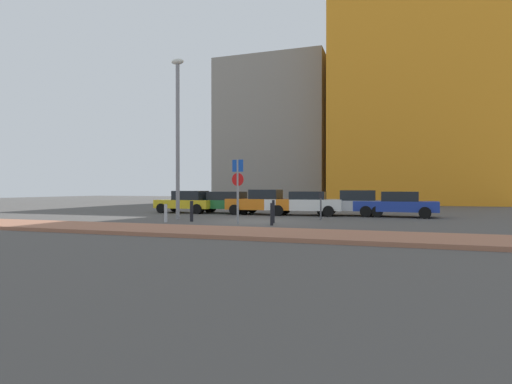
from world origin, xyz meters
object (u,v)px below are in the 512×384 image
street_lamp (178,127)px  traffic_bollard_far (192,211)px  parked_car_blue (397,204)px  parked_car_yellow (187,202)px  parked_car_green (226,202)px  parking_sign_post (238,183)px  parked_car_orange (262,202)px  parked_car_silver (353,203)px  traffic_bollard_edge (166,213)px  parked_car_white (305,203)px  parking_meter (321,202)px  traffic_bollard_near (272,214)px  traffic_bollard_mid (273,211)px

street_lamp → traffic_bollard_far: bearing=-37.2°
parked_car_blue → street_lamp: size_ratio=0.55×
parked_car_yellow → parked_car_green: bearing=10.1°
street_lamp → parking_sign_post: bearing=-21.9°
parked_car_orange → parked_car_silver: (5.49, 0.68, -0.02)m
parking_sign_post → traffic_bollard_edge: 3.88m
parked_car_yellow → parked_car_white: parked_car_yellow is taller
parked_car_white → traffic_bollard_edge: bearing=-127.0°
parking_meter → traffic_bollard_edge: (-6.84, -3.67, -0.48)m
traffic_bollard_near → parked_car_orange: bearing=111.0°
street_lamp → traffic_bollard_far: street_lamp is taller
parked_car_yellow → parking_meter: parked_car_yellow is taller
traffic_bollard_near → parking_meter: bearing=66.6°
parked_car_orange → traffic_bollard_mid: bearing=-67.3°
parked_car_silver → traffic_bollard_near: size_ratio=4.63×
traffic_bollard_far → traffic_bollard_near: bearing=-10.2°
parked_car_blue → parked_car_white: bearing=-175.8°
parking_sign_post → parking_meter: (3.24, 3.42, -0.95)m
parked_car_green → parked_car_blue: bearing=-0.4°
parked_car_orange → traffic_bollard_near: parked_car_orange is taller
parked_car_orange → traffic_bollard_edge: parked_car_orange is taller
parking_sign_post → traffic_bollard_far: bearing=167.6°
parked_car_green → traffic_bollard_near: (5.27, -7.48, -0.26)m
parked_car_silver → parked_car_blue: (2.49, -0.20, -0.03)m
parked_car_green → traffic_bollard_mid: (4.99, -6.23, -0.21)m
parking_meter → parked_car_blue: bearing=45.3°
parked_car_orange → parked_car_white: size_ratio=0.88×
parked_car_orange → traffic_bollard_edge: size_ratio=4.69×
parked_car_silver → parked_car_yellow: bearing=-176.9°
parked_car_green → traffic_bollard_edge: bearing=-90.0°
parking_sign_post → traffic_bollard_mid: size_ratio=2.74×
parked_car_blue → traffic_bollard_mid: bearing=-132.3°
parking_sign_post → parked_car_orange: bearing=98.4°
parked_car_silver → parking_sign_post: 8.73m
traffic_bollard_edge → parked_car_yellow: bearing=110.6°
parked_car_orange → parking_meter: parked_car_orange is taller
traffic_bollard_near → traffic_bollard_mid: size_ratio=0.91×
parked_car_yellow → traffic_bollard_edge: 7.55m
parked_car_yellow → traffic_bollard_near: 10.59m
parked_car_blue → traffic_bollard_edge: bearing=-144.9°
parked_car_blue → street_lamp: street_lamp is taller
parked_car_white → traffic_bollard_mid: 5.77m
parked_car_yellow → parked_car_blue: (13.25, 0.39, -0.02)m
traffic_bollard_mid → parked_car_orange: bearing=112.7°
parked_car_silver → parked_car_orange: bearing=-173.0°
parked_car_orange → street_lamp: 7.20m
parked_car_white → parking_sign_post: size_ratio=1.56×
parked_car_blue → traffic_bollard_mid: (-5.60, -6.15, -0.20)m
parked_car_orange → traffic_bollard_edge: 7.46m
parking_meter → traffic_bollard_near: parking_meter is taller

